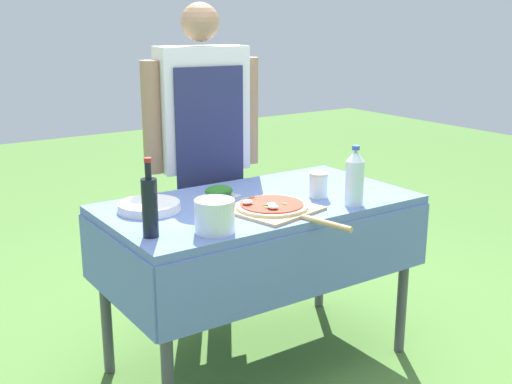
# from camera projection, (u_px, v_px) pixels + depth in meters

# --- Properties ---
(ground_plane) EXTENTS (12.00, 12.00, 0.00)m
(ground_plane) POSITION_uv_depth(u_px,v_px,m) (259.00, 360.00, 2.94)
(ground_plane) COLOR #517F38
(prep_table) EXTENTS (1.34, 0.73, 0.77)m
(prep_table) POSITION_uv_depth(u_px,v_px,m) (259.00, 222.00, 2.76)
(prep_table) COLOR #607AB7
(prep_table) RESTS_ON ground
(person_cook) EXTENTS (0.59, 0.25, 1.59)m
(person_cook) POSITION_uv_depth(u_px,v_px,m) (203.00, 140.00, 3.15)
(person_cook) COLOR #4C4C51
(person_cook) RESTS_ON ground
(pizza_on_peel) EXTENTS (0.38, 0.57, 0.05)m
(pizza_on_peel) POSITION_uv_depth(u_px,v_px,m) (274.00, 208.00, 2.59)
(pizza_on_peel) COLOR tan
(pizza_on_peel) RESTS_ON prep_table
(oil_bottle) EXTENTS (0.06, 0.06, 0.29)m
(oil_bottle) POSITION_uv_depth(u_px,v_px,m) (150.00, 206.00, 2.26)
(oil_bottle) COLOR black
(oil_bottle) RESTS_ON prep_table
(water_bottle) EXTENTS (0.08, 0.08, 0.25)m
(water_bottle) POSITION_uv_depth(u_px,v_px,m) (355.00, 177.00, 2.64)
(water_bottle) COLOR silver
(water_bottle) RESTS_ON prep_table
(herb_container) EXTENTS (0.18, 0.17, 0.05)m
(herb_container) POSITION_uv_depth(u_px,v_px,m) (219.00, 192.00, 2.78)
(herb_container) COLOR silver
(herb_container) RESTS_ON prep_table
(mixing_tub) EXTENTS (0.15, 0.15, 0.12)m
(mixing_tub) POSITION_uv_depth(u_px,v_px,m) (215.00, 216.00, 2.33)
(mixing_tub) COLOR silver
(mixing_tub) RESTS_ON prep_table
(plate_stack) EXTENTS (0.26, 0.26, 0.03)m
(plate_stack) POSITION_uv_depth(u_px,v_px,m) (149.00, 206.00, 2.59)
(plate_stack) COLOR white
(plate_stack) RESTS_ON prep_table
(sauce_jar) EXTENTS (0.08, 0.08, 0.11)m
(sauce_jar) POSITION_uv_depth(u_px,v_px,m) (318.00, 186.00, 2.78)
(sauce_jar) COLOR silver
(sauce_jar) RESTS_ON prep_table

